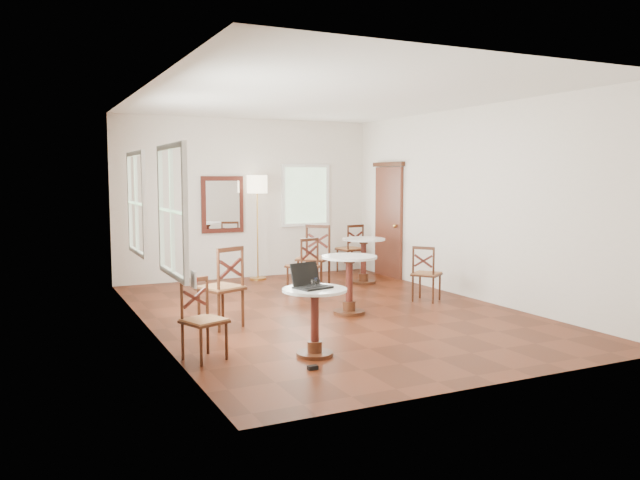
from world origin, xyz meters
The scene contains 17 objects.
ground centered at (0.00, 0.00, 0.00)m, with size 7.00×7.00×0.00m, color #4F1E0D.
room_shell centered at (-0.06, 0.27, 1.89)m, with size 5.02×7.02×3.01m.
cafe_table_near centered at (-1.13, -1.92, 0.45)m, with size 0.69×0.69×0.73m.
cafe_table_mid centered at (0.20, -0.23, 0.51)m, with size 0.77×0.77×0.82m.
cafe_table_back centered at (1.65, 1.93, 0.50)m, with size 0.77×0.77×0.81m.
chair_near_a centered at (-1.64, -0.25, 0.52)m, with size 0.63×0.63×1.04m.
chair_near_b centered at (-2.24, -1.54, 0.43)m, with size 0.51×0.51×0.85m.
chair_mid_a centered at (0.25, 1.45, 0.46)m, with size 0.53×0.53×0.93m.
chair_mid_b centered at (1.70, 0.06, 0.43)m, with size 0.55×0.55×0.86m.
chair_back_a centered at (2.06, 3.17, 0.48)m, with size 0.50×0.50×0.97m.
chair_back_b centered at (0.59, 1.76, 0.54)m, with size 0.71×0.71×1.09m.
floor_lamp centered at (0.07, 3.15, 1.65)m, with size 0.38×0.38×1.94m.
laptop centered at (-1.15, -1.85, 0.80)m, with size 0.43×0.39×0.26m.
mouse centered at (-1.17, -1.90, 0.75)m, with size 0.10×0.06×0.04m, color black.
navy_mug centered at (-1.04, -1.74, 0.77)m, with size 0.11×0.07×0.09m.
water_glass centered at (-1.14, -1.94, 0.78)m, with size 0.06×0.06×0.10m, color white.
power_adapter centered at (-1.35, -2.36, 0.02)m, with size 0.10×0.06×0.04m, color black.
Camera 1 is at (-3.94, -7.93, 1.91)m, focal length 35.54 mm.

